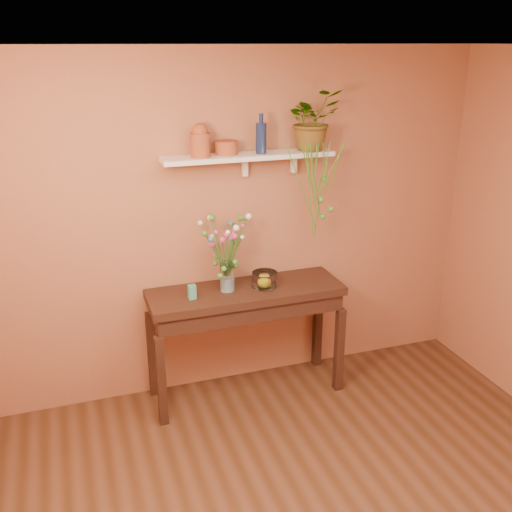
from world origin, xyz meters
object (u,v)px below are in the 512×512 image
(sideboard, at_px, (246,304))
(blue_bottle, at_px, (261,137))
(glass_vase, at_px, (227,279))
(glass_bowl, at_px, (265,280))
(bouquet, at_px, (226,240))
(spider_plant, at_px, (312,120))
(terracotta_jug, at_px, (200,141))

(sideboard, height_order, blue_bottle, blue_bottle)
(glass_vase, bearing_deg, sideboard, -4.61)
(glass_vase, relative_size, glass_bowl, 1.16)
(glass_bowl, bearing_deg, bouquet, 174.65)
(sideboard, height_order, glass_bowl, glass_bowl)
(spider_plant, height_order, bouquet, spider_plant)
(blue_bottle, distance_m, glass_vase, 1.09)
(sideboard, distance_m, spider_plant, 1.50)
(glass_vase, bearing_deg, spider_plant, 9.67)
(bouquet, bearing_deg, glass_bowl, -5.35)
(bouquet, bearing_deg, blue_bottle, 16.67)
(terracotta_jug, distance_m, glass_bowl, 1.17)
(terracotta_jug, bearing_deg, blue_bottle, -0.74)
(blue_bottle, bearing_deg, bouquet, -163.33)
(sideboard, bearing_deg, spider_plant, 13.13)
(bouquet, bearing_deg, glass_vase, -76.79)
(blue_bottle, distance_m, bouquet, 0.80)
(sideboard, relative_size, glass_vase, 6.61)
(spider_plant, bearing_deg, glass_vase, -170.33)
(glass_vase, bearing_deg, terracotta_jug, 145.18)
(blue_bottle, height_order, bouquet, blue_bottle)
(blue_bottle, height_order, glass_bowl, blue_bottle)
(blue_bottle, relative_size, glass_vase, 1.26)
(terracotta_jug, distance_m, bouquet, 0.75)
(spider_plant, xyz_separation_m, glass_vase, (-0.72, -0.12, -1.15))
(blue_bottle, bearing_deg, sideboard, -145.22)
(sideboard, bearing_deg, glass_bowl, -3.06)
(blue_bottle, bearing_deg, spider_plant, 3.14)
(sideboard, xyz_separation_m, blue_bottle, (0.16, 0.11, 1.27))
(sideboard, bearing_deg, blue_bottle, 34.78)
(sideboard, relative_size, terracotta_jug, 6.33)
(blue_bottle, relative_size, spider_plant, 0.64)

